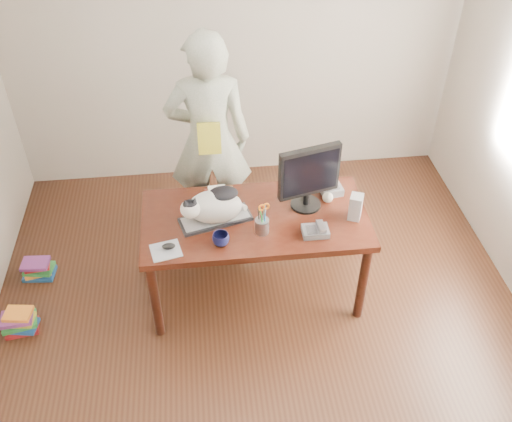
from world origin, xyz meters
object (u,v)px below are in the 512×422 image
object	(u,v)px
keyboard	(216,219)
pen_cup	(262,224)
book_stack	(219,194)
phone	(316,231)
book_pile_b	(38,269)
cat	(213,206)
mouse	(169,246)
coffee_mug	(221,239)
person	(209,141)
speaker	(356,207)
calculator	(330,187)
book_pile_a	(20,322)
monitor	(309,175)
desk	(254,226)
baseball	(328,197)

from	to	relation	value
keyboard	pen_cup	xyz separation A→B (m)	(0.31, -0.15, 0.05)
pen_cup	book_stack	xyz separation A→B (m)	(-0.27, 0.41, -0.03)
phone	book_pile_b	world-z (taller)	phone
cat	book_pile_b	size ratio (longest dim) A/B	1.87
mouse	coffee_mug	xyz separation A→B (m)	(0.35, 0.00, 0.02)
mouse	person	world-z (taller)	person
mouse	speaker	bearing A→B (deg)	-4.81
mouse	calculator	bearing A→B (deg)	10.50
calculator	book_pile_a	size ratio (longest dim) A/B	0.84
book_stack	book_pile_a	bearing A→B (deg)	-161.31
pen_cup	keyboard	bearing A→B (deg)	153.87
book_stack	book_pile_b	size ratio (longest dim) A/B	0.81
calculator	book_pile_b	bearing A→B (deg)	170.26
pen_cup	book_stack	bearing A→B (deg)	123.01
pen_cup	coffee_mug	size ratio (longest dim) A/B	2.16
mouse	book_pile_a	bearing A→B (deg)	165.08
keyboard	phone	world-z (taller)	phone
monitor	desk	bearing A→B (deg)	164.66
person	baseball	bearing A→B (deg)	142.55
cat	monitor	world-z (taller)	monitor
book_pile_a	coffee_mug	bearing A→B (deg)	-1.85
book_pile_b	pen_cup	bearing A→B (deg)	-16.14
cat	pen_cup	size ratio (longest dim) A/B	1.96
baseball	book_pile_b	xyz separation A→B (m)	(-2.26, 0.24, -0.72)
desk	book_pile_a	bearing A→B (deg)	-170.97
baseball	book_pile_a	bearing A→B (deg)	-172.20
mouse	baseball	size ratio (longest dim) A/B	1.25
keyboard	cat	distance (m)	0.13
phone	calculator	distance (m)	0.51
desk	calculator	size ratio (longest dim) A/B	7.07
calculator	monitor	bearing A→B (deg)	-146.20
baseball	book_pile_b	distance (m)	2.39
cat	monitor	xyz separation A→B (m)	(0.68, 0.08, 0.14)
pen_cup	phone	bearing A→B (deg)	-9.47
cat	book_pile_b	xyz separation A→B (m)	(-1.43, 0.36, -0.82)
cat	mouse	size ratio (longest dim) A/B	4.89
speaker	calculator	bearing A→B (deg)	131.46
monitor	phone	bearing A→B (deg)	-102.66
pen_cup	phone	distance (m)	0.37
pen_cup	calculator	bearing A→B (deg)	36.11
coffee_mug	speaker	world-z (taller)	speaker
pen_cup	coffee_mug	world-z (taller)	pen_cup
desk	book_pile_a	size ratio (longest dim) A/B	5.92
calculator	cat	bearing A→B (deg)	-170.74
coffee_mug	phone	bearing A→B (deg)	2.77
mouse	person	distance (m)	1.07
book_stack	calculator	distance (m)	0.83
baseball	book_stack	size ratio (longest dim) A/B	0.38
monitor	calculator	xyz separation A→B (m)	(0.20, 0.18, -0.25)
calculator	speaker	bearing A→B (deg)	-79.27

